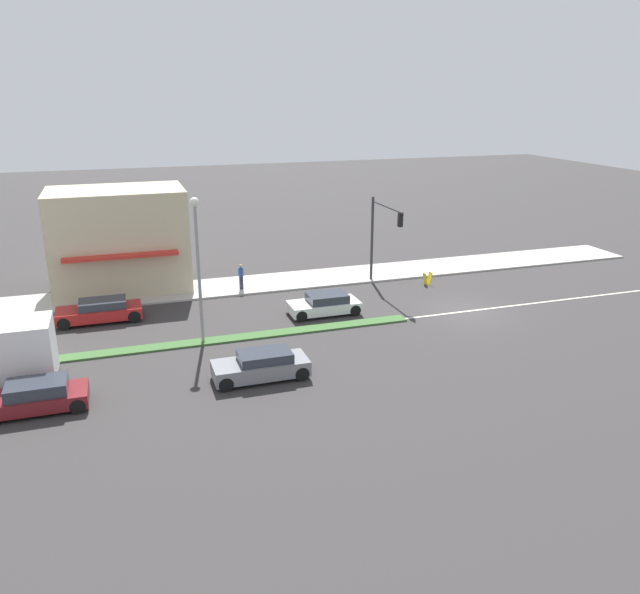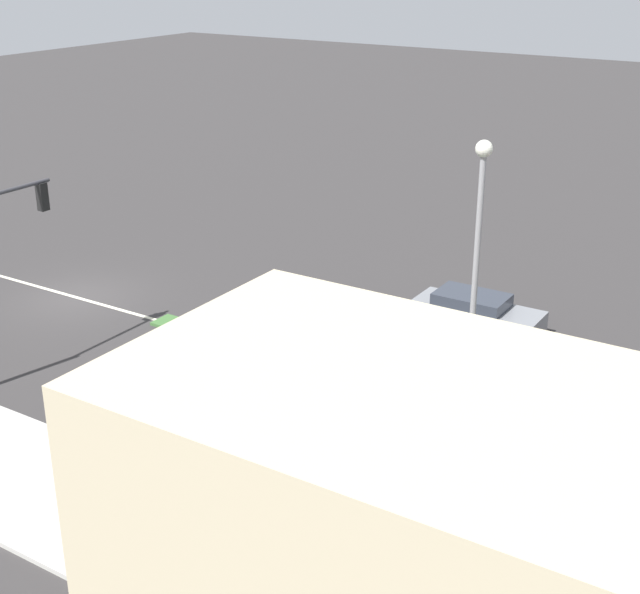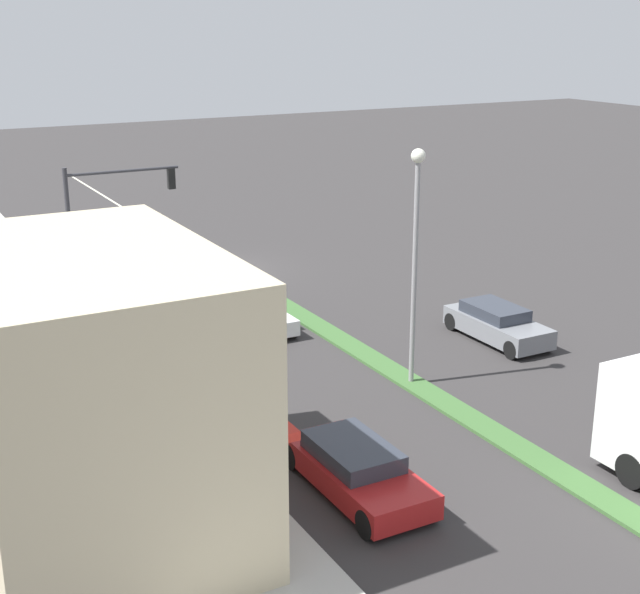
{
  "view_description": "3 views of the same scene",
  "coord_description": "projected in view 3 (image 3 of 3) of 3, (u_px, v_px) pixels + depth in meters",
  "views": [
    {
      "loc": [
        -29.94,
        18.86,
        12.28
      ],
      "look_at": [
        -0.02,
        9.0,
        1.83
      ],
      "focal_mm": 35.0,
      "sensor_mm": 36.0,
      "label": 1
    },
    {
      "loc": [
        20.55,
        23.54,
        12.02
      ],
      "look_at": [
        -1.94,
        9.26,
        1.35
      ],
      "focal_mm": 50.0,
      "sensor_mm": 36.0,
      "label": 2
    },
    {
      "loc": [
        15.06,
        36.95,
        11.11
      ],
      "look_at": [
        0.63,
        10.4,
        1.64
      ],
      "focal_mm": 50.0,
      "sensor_mm": 36.0,
      "label": 3
    }
  ],
  "objects": [
    {
      "name": "street_lamp",
      "position": [
        416.0,
        238.0,
        26.91
      ],
      "size": [
        0.44,
        0.44,
        7.37
      ],
      "color": "gray",
      "rests_on": "median_strip"
    },
    {
      "name": "pedestrian",
      "position": [
        129.0,
        362.0,
        27.42
      ],
      "size": [
        0.34,
        0.34,
        1.65
      ],
      "color": "#282D42",
      "rests_on": "sidewalk_right"
    },
    {
      "name": "lane_marking_center",
      "position": [
        225.0,
        270.0,
        41.17
      ],
      "size": [
        0.16,
        60.0,
        0.01
      ],
      "primitive_type": "cube",
      "color": "beige",
      "rests_on": "ground"
    },
    {
      "name": "traffic_signal_main",
      "position": [
        105.0,
        211.0,
        34.82
      ],
      "size": [
        4.59,
        0.34,
        5.6
      ],
      "color": "#333338",
      "rests_on": "sidewalk_right"
    },
    {
      "name": "van_white",
      "position": [
        253.0,
        313.0,
        33.29
      ],
      "size": [
        1.9,
        4.05,
        1.2
      ],
      "color": "silver",
      "rests_on": "ground"
    },
    {
      "name": "warning_aframe_sign",
      "position": [
        106.0,
        275.0,
        38.81
      ],
      "size": [
        0.45,
        0.53,
        0.84
      ],
      "color": "yellow",
      "rests_on": "ground"
    },
    {
      "name": "building_corner_store",
      "position": [
        93.0,
        393.0,
        19.41
      ],
      "size": [
        6.1,
        8.32,
        6.37
      ],
      "color": "#C6B793",
      "rests_on": "sidewalk_right"
    },
    {
      "name": "hatchback_red",
      "position": [
        356.0,
        469.0,
        21.7
      ],
      "size": [
        1.89,
        4.57,
        1.24
      ],
      "color": "#AD1E1E",
      "rests_on": "ground"
    },
    {
      "name": "sidewalk_right",
      "position": [
        176.0,
        496.0,
        21.54
      ],
      "size": [
        4.0,
        73.0,
        0.12
      ],
      "primitive_type": "cube",
      "color": "#B2AFA8",
      "rests_on": "ground"
    },
    {
      "name": "ground_plane",
      "position": [
        463.0,
        415.0,
        26.07
      ],
      "size": [
        160.0,
        160.0,
        0.0
      ],
      "primitive_type": "plane",
      "color": "#333030"
    },
    {
      "name": "suv_grey",
      "position": [
        497.0,
        324.0,
        32.03
      ],
      "size": [
        1.75,
        4.24,
        1.27
      ],
      "color": "slate",
      "rests_on": "ground"
    }
  ]
}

